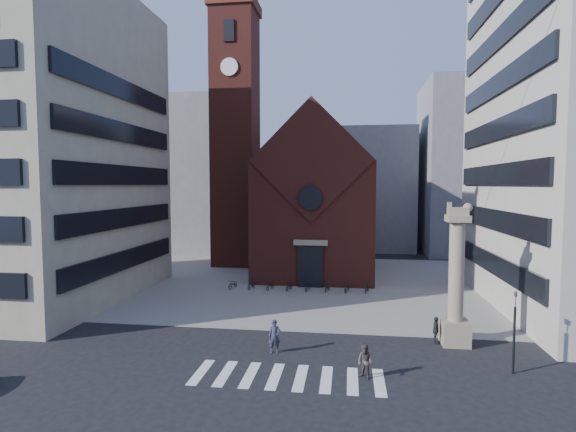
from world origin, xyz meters
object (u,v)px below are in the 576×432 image
object	(u,v)px
traffic_light	(514,330)
scooter_0	(233,284)
pedestrian_2	(436,330)
pedestrian_1	(365,362)
pedestrian_0	(275,336)
lion_column	(456,288)

from	to	relation	value
traffic_light	scooter_0	world-z (taller)	traffic_light
traffic_light	pedestrian_2	world-z (taller)	traffic_light
pedestrian_1	pedestrian_0	bearing A→B (deg)	-166.47
lion_column	scooter_0	bearing A→B (deg)	144.20
scooter_0	lion_column	bearing A→B (deg)	-22.03
pedestrian_2	scooter_0	size ratio (longest dim) A/B	1.05
pedestrian_0	pedestrian_1	bearing A→B (deg)	-37.30
lion_column	pedestrian_1	world-z (taller)	lion_column
lion_column	pedestrian_2	world-z (taller)	lion_column
pedestrian_1	scooter_0	world-z (taller)	pedestrian_1
pedestrian_1	pedestrian_2	distance (m)	7.23
pedestrian_1	scooter_0	distance (m)	21.41
pedestrian_0	pedestrian_1	xyz separation A→B (m)	(5.06, -2.83, -0.10)
traffic_light	scooter_0	xyz separation A→B (m)	(-19.13, 16.36, -1.82)
traffic_light	scooter_0	size ratio (longest dim) A/B	2.72
traffic_light	pedestrian_2	xyz separation A→B (m)	(-3.11, 4.00, -1.46)
lion_column	traffic_light	world-z (taller)	lion_column
lion_column	scooter_0	distance (m)	21.34
pedestrian_1	scooter_0	xyz separation A→B (m)	(-11.53, 18.03, -0.41)
traffic_light	pedestrian_0	distance (m)	12.77
scooter_0	pedestrian_0	bearing A→B (deg)	-53.15
scooter_0	pedestrian_1	bearing A→B (deg)	-43.62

